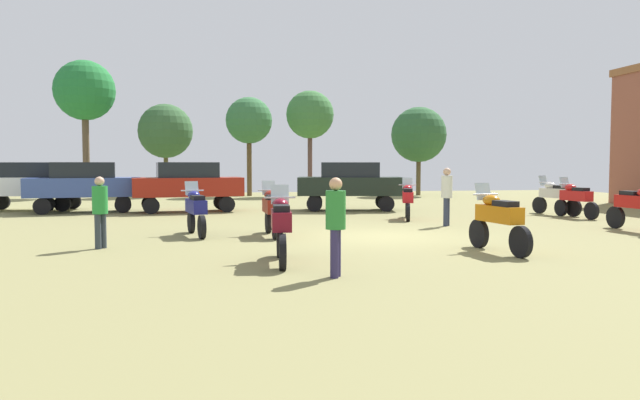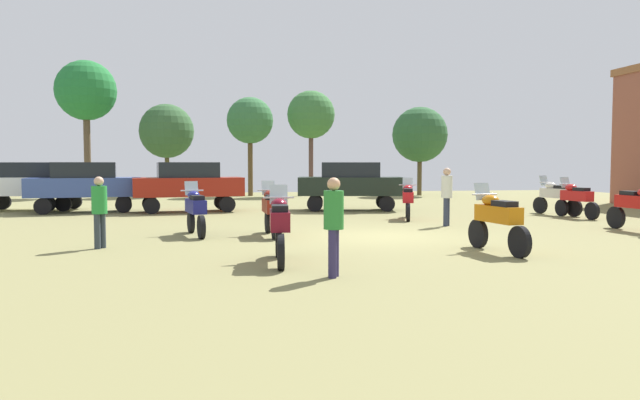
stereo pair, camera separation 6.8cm
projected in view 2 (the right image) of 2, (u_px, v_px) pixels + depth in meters
ground_plane at (380, 237)px, 15.69m from camera, size 44.00×52.00×0.02m
motorcycle_1 at (280, 225)px, 11.43m from camera, size 0.62×2.17×1.50m
motorcycle_2 at (556, 196)px, 22.42m from camera, size 0.82×2.23×1.48m
motorcycle_3 at (196, 209)px, 15.88m from camera, size 0.73×2.09×1.45m
motorcycle_4 at (271, 209)px, 15.81m from camera, size 0.62×2.10×1.46m
motorcycle_5 at (497, 219)px, 12.81m from camera, size 0.64×2.20×1.49m
motorcycle_7 at (576, 198)px, 21.18m from camera, size 0.63×2.17×1.45m
motorcycle_8 at (637, 206)px, 16.88m from camera, size 0.62×2.25×1.50m
motorcycle_9 at (408, 199)px, 20.64m from camera, size 0.84×2.11×1.44m
car_1 at (188, 183)px, 23.94m from camera, size 4.51×2.40×2.00m
car_2 at (85, 183)px, 23.66m from camera, size 4.51×2.39×2.00m
car_3 at (32, 182)px, 24.68m from camera, size 4.40×2.05×2.00m
car_4 at (350, 182)px, 24.71m from camera, size 4.55×2.55×2.00m
person_1 at (99, 207)px, 13.41m from camera, size 0.47×0.47×1.64m
person_2 at (334, 219)px, 9.96m from camera, size 0.45×0.45×1.69m
person_3 at (447, 192)px, 18.33m from camera, size 0.48×0.48×1.81m
tree_1 at (420, 135)px, 36.75m from camera, size 3.42×3.42×5.49m
tree_2 at (86, 92)px, 34.73m from camera, size 3.50×3.50×8.01m
tree_3 at (311, 115)px, 36.47m from camera, size 2.94×2.94×6.46m
tree_4 at (250, 121)px, 36.05m from camera, size 2.82×2.82×6.01m
tree_5 at (167, 131)px, 35.80m from camera, size 3.27×3.27×5.57m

